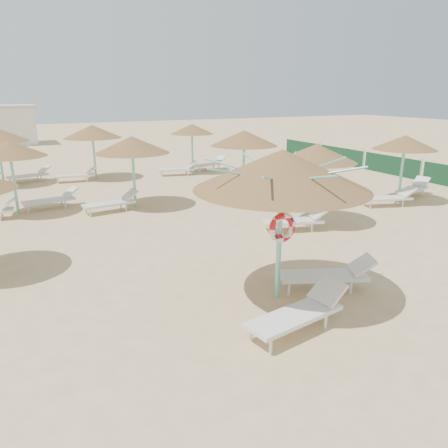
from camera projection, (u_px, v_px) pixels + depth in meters
name	position (u px, v px, depth m)	size (l,w,h in m)	color
ground	(271.00, 305.00, 9.16)	(120.00, 120.00, 0.00)	#D5B282
main_palapa	(282.00, 170.00, 8.70)	(3.58, 3.58, 3.21)	#76CCBC
lounger_main_a	(300.00, 312.00, 8.11)	(2.20, 1.00, 0.77)	silver
lounger_main_b	(329.00, 274.00, 9.82)	(2.17, 1.40, 0.76)	silver
palapa_field	(149.00, 143.00, 17.68)	(19.59, 14.45, 2.73)	#76CCBC
windbreak_fence	(392.00, 165.00, 23.52)	(0.08, 19.84, 1.10)	#194D28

